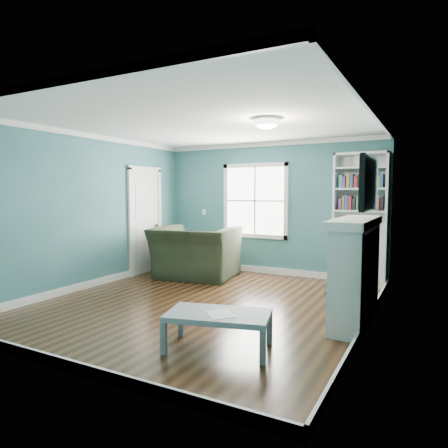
% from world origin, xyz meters
% --- Properties ---
extents(floor, '(5.00, 5.00, 0.00)m').
position_xyz_m(floor, '(0.00, 0.00, 0.00)').
color(floor, black).
rests_on(floor, ground).
extents(room_walls, '(5.00, 5.00, 5.00)m').
position_xyz_m(room_walls, '(0.00, 0.00, 1.58)').
color(room_walls, '#2E6265').
rests_on(room_walls, ground).
extents(trim, '(4.50, 5.00, 2.60)m').
position_xyz_m(trim, '(0.00, 0.00, 1.24)').
color(trim, white).
rests_on(trim, ground).
extents(window, '(1.40, 0.06, 1.50)m').
position_xyz_m(window, '(-0.30, 2.49, 1.45)').
color(window, white).
rests_on(window, room_walls).
extents(bookshelf, '(0.90, 0.35, 2.31)m').
position_xyz_m(bookshelf, '(1.77, 2.30, 0.92)').
color(bookshelf, silver).
rests_on(bookshelf, ground).
extents(fireplace, '(0.44, 1.58, 1.30)m').
position_xyz_m(fireplace, '(2.08, 0.20, 0.64)').
color(fireplace, black).
rests_on(fireplace, ground).
extents(tv, '(0.06, 1.10, 0.65)m').
position_xyz_m(tv, '(2.20, 0.20, 1.72)').
color(tv, black).
rests_on(tv, fireplace).
extents(door, '(0.12, 0.98, 2.17)m').
position_xyz_m(door, '(-2.22, 1.40, 1.07)').
color(door, silver).
rests_on(door, ground).
extents(ceiling_fixture, '(0.38, 0.38, 0.15)m').
position_xyz_m(ceiling_fixture, '(0.90, 0.10, 2.55)').
color(ceiling_fixture, white).
rests_on(ceiling_fixture, room_walls).
extents(light_switch, '(0.08, 0.01, 0.12)m').
position_xyz_m(light_switch, '(-1.50, 2.48, 1.20)').
color(light_switch, white).
rests_on(light_switch, room_walls).
extents(recliner, '(1.61, 1.18, 1.30)m').
position_xyz_m(recliner, '(-1.08, 1.47, 0.65)').
color(recliner, black).
rests_on(recliner, ground).
extents(coffee_table, '(1.17, 0.82, 0.38)m').
position_xyz_m(coffee_table, '(0.98, -1.38, 0.33)').
color(coffee_table, '#4D575D').
rests_on(coffee_table, ground).
extents(paper_sheet, '(0.39, 0.39, 0.00)m').
position_xyz_m(paper_sheet, '(1.03, -1.42, 0.39)').
color(paper_sheet, white).
rests_on(paper_sheet, coffee_table).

